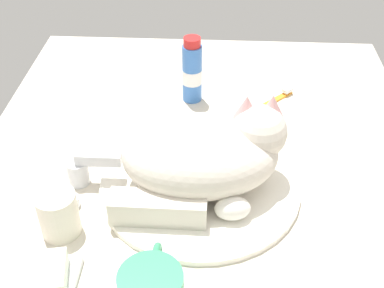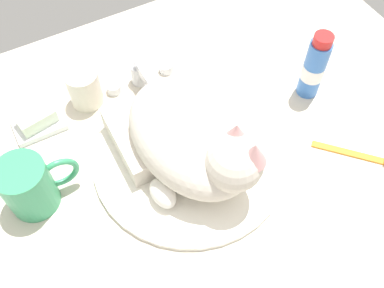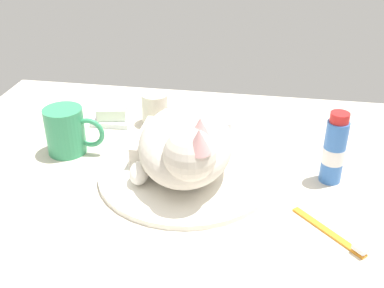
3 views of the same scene
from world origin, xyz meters
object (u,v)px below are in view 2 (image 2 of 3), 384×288
(coffee_mug, at_px, (30,186))
(toothbrush, at_px, (360,155))
(faucet, at_px, (142,74))
(toothpaste_bottle, at_px, (314,67))
(rinse_cup, at_px, (84,88))
(soap_bar, at_px, (36,118))
(cat, at_px, (193,140))

(coffee_mug, distance_m, toothbrush, 0.56)
(faucet, xyz_separation_m, toothpaste_bottle, (0.27, -0.17, 0.04))
(rinse_cup, relative_size, soap_bar, 1.11)
(faucet, bearing_deg, rinse_cup, 173.90)
(toothbrush, bearing_deg, rinse_cup, 137.29)
(soap_bar, relative_size, toothpaste_bottle, 0.47)
(coffee_mug, height_order, soap_bar, coffee_mug)
(rinse_cup, bearing_deg, toothpaste_bottle, -25.14)
(cat, xyz_separation_m, soap_bar, (-0.21, 0.21, -0.05))
(coffee_mug, height_order, rinse_cup, coffee_mug)
(coffee_mug, relative_size, soap_bar, 1.87)
(soap_bar, xyz_separation_m, toothpaste_bottle, (0.48, -0.16, 0.04))
(coffee_mug, relative_size, toothbrush, 1.08)
(faucet, bearing_deg, soap_bar, -179.26)
(faucet, xyz_separation_m, soap_bar, (-0.21, -0.00, -0.00))
(cat, xyz_separation_m, toothpaste_bottle, (0.27, 0.04, -0.01))
(coffee_mug, height_order, toothbrush, coffee_mug)
(coffee_mug, distance_m, toothpaste_bottle, 0.53)
(coffee_mug, xyz_separation_m, toothbrush, (0.52, -0.19, -0.04))
(faucet, distance_m, toothpaste_bottle, 0.32)
(soap_bar, height_order, toothpaste_bottle, toothpaste_bottle)
(cat, xyz_separation_m, coffee_mug, (-0.26, 0.06, -0.02))
(cat, height_order, toothbrush, cat)
(soap_bar, distance_m, toothpaste_bottle, 0.51)
(faucet, distance_m, toothbrush, 0.43)
(faucet, height_order, toothpaste_bottle, toothpaste_bottle)
(cat, bearing_deg, faucet, 89.81)
(cat, relative_size, toothbrush, 2.42)
(rinse_cup, bearing_deg, coffee_mug, -132.83)
(rinse_cup, distance_m, soap_bar, 0.10)
(faucet, distance_m, soap_bar, 0.21)
(rinse_cup, relative_size, toothpaste_bottle, 0.52)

